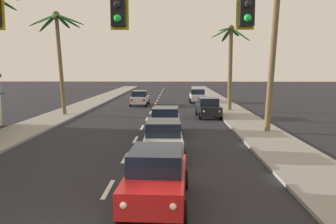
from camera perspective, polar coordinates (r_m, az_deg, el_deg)
sidewalk_right at (r=28.86m, az=12.03°, el=-1.37°), size 3.20×110.00×0.14m
sidewalk_left at (r=30.08m, az=-18.58°, el=-1.25°), size 3.20×110.00×0.14m
lane_markings at (r=28.72m, az=-2.64°, el=-1.40°), size 4.28×89.60×0.01m
traffic_signal_mast at (r=8.30m, az=4.83°, el=13.09°), size 11.68×0.41×6.93m
sedan_lead_at_stop_bar at (r=11.22m, az=-1.86°, el=-10.13°), size 2.10×4.51×1.68m
sedan_third_in_queue at (r=17.07m, az=-0.73°, el=-4.21°), size 2.01×4.48×1.68m
sedan_fifth_in_queue at (r=23.01m, az=-0.39°, el=-1.32°), size 2.01×4.47×1.68m
sedan_oncoming_far at (r=40.84m, az=-4.51°, el=2.25°), size 1.99×4.47×1.68m
sedan_parked_nearest_kerb at (r=30.97m, az=6.42°, el=0.75°), size 2.07×4.50×1.68m
sedan_parked_mid_kerb at (r=44.37m, az=4.72°, el=2.61°), size 1.99×4.47×1.68m
palm_left_third at (r=33.12m, az=-17.10°, el=11.10°), size 4.62×4.77×9.09m
palm_right_second at (r=24.14m, az=16.63°, el=13.20°), size 3.50×3.60×10.27m
palm_right_third at (r=35.30m, az=9.92°, el=8.99°), size 3.94×3.81×8.28m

